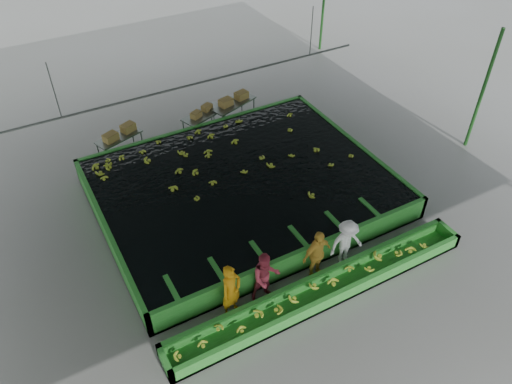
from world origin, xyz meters
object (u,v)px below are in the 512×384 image
worker_c (317,254)px  flotation_tank (243,188)px  worker_b (266,277)px  worker_d (346,243)px  packing_table_right (233,112)px  box_stack_right (234,102)px  worker_a (231,291)px  packing_table_left (120,145)px  box_stack_left (120,135)px  box_stack_mid (202,114)px  sorting_trough (323,290)px  packing_table_mid (205,123)px

worker_c → flotation_tank: bearing=85.6°
worker_b → worker_d: size_ratio=1.03×
packing_table_right → box_stack_right: bearing=24.8°
worker_d → box_stack_right: (0.74, 9.09, 0.12)m
worker_a → packing_table_left: bearing=73.3°
box_stack_left → box_stack_right: bearing=-0.3°
worker_d → box_stack_right: bearing=92.7°
flotation_tank → worker_d: (1.35, -4.30, 0.40)m
flotation_tank → box_stack_mid: size_ratio=8.71×
sorting_trough → box_stack_right: box_stack_right is taller
sorting_trough → flotation_tank: bearing=90.0°
worker_b → box_stack_mid: worker_b is taller
packing_table_mid → box_stack_mid: (-0.08, 0.04, 0.45)m
worker_b → packing_table_left: worker_b is taller
worker_a → packing_table_mid: bearing=50.8°
worker_d → box_stack_right: worker_d is taller
sorting_trough → box_stack_right: 10.14m
worker_b → packing_table_left: bearing=110.3°
worker_a → packing_table_mid: (3.20, 8.94, -0.47)m
box_stack_mid → worker_c: bearing=-91.7°
worker_d → box_stack_right: 9.12m
packing_table_left → packing_table_right: (5.07, -0.04, 0.06)m
worker_d → box_stack_left: 10.09m
packing_table_mid → packing_table_right: packing_table_right is taller
sorting_trough → worker_c: size_ratio=5.55×
packing_table_left → packing_table_right: bearing=-0.4°
packing_table_mid → worker_d: bearing=-85.2°
worker_b → flotation_tank: bearing=81.4°
sorting_trough → box_stack_left: bearing=106.6°
worker_b → box_stack_mid: (2.02, 8.98, 0.02)m
worker_d → packing_table_right: worker_d is taller
packing_table_mid → packing_table_right: 1.43m
packing_table_left → packing_table_mid: bearing=-2.5°
packing_table_mid → worker_c: bearing=-92.2°
flotation_tank → packing_table_left: bearing=122.3°
sorting_trough → worker_d: (1.35, 0.80, 0.60)m
packing_table_right → worker_c: bearing=-101.1°
flotation_tank → worker_d: size_ratio=5.89×
worker_a → worker_c: 2.86m
flotation_tank → worker_b: bearing=-109.3°
worker_d → sorting_trough: bearing=-142.0°
worker_c → worker_d: bearing=-7.8°
packing_table_left → worker_a: bearing=-87.3°
worker_d → packing_table_left: 10.11m
packing_table_left → packing_table_mid: size_ratio=0.93×
flotation_tank → box_stack_left: box_stack_left is taller
worker_c → packing_table_left: size_ratio=0.98×
sorting_trough → worker_d: worker_d is taller
sorting_trough → packing_table_right: 10.07m
box_stack_left → sorting_trough: bearing=-73.4°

